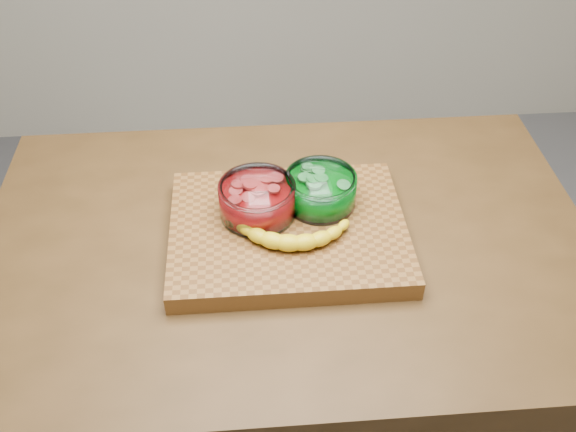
{
  "coord_description": "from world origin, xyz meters",
  "views": [
    {
      "loc": [
        -0.07,
        -0.9,
        1.77
      ],
      "look_at": [
        0.0,
        0.0,
        0.96
      ],
      "focal_mm": 40.0,
      "sensor_mm": 36.0,
      "label": 1
    }
  ],
  "objects": [
    {
      "name": "banana",
      "position": [
        0.0,
        -0.04,
        0.96
      ],
      "size": [
        0.25,
        0.13,
        0.04
      ],
      "primitive_type": null,
      "color": "gold",
      "rests_on": "cutting_board"
    },
    {
      "name": "cutting_board",
      "position": [
        0.0,
        0.0,
        0.92
      ],
      "size": [
        0.45,
        0.35,
        0.04
      ],
      "primitive_type": "cube",
      "color": "brown",
      "rests_on": "counter"
    },
    {
      "name": "counter",
      "position": [
        0.0,
        0.0,
        0.45
      ],
      "size": [
        1.2,
        0.8,
        0.9
      ],
      "primitive_type": "cube",
      "color": "#462E15",
      "rests_on": "ground"
    },
    {
      "name": "bowl_red",
      "position": [
        -0.06,
        0.04,
        0.97
      ],
      "size": [
        0.15,
        0.15,
        0.07
      ],
      "color": "white",
      "rests_on": "cutting_board"
    },
    {
      "name": "bowl_green",
      "position": [
        0.07,
        0.06,
        0.97
      ],
      "size": [
        0.14,
        0.14,
        0.07
      ],
      "color": "white",
      "rests_on": "cutting_board"
    }
  ]
}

